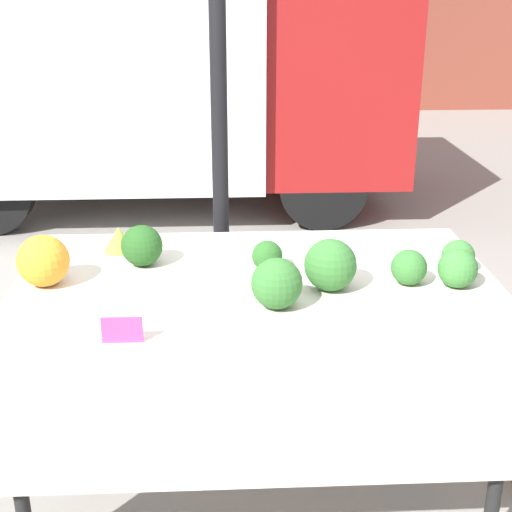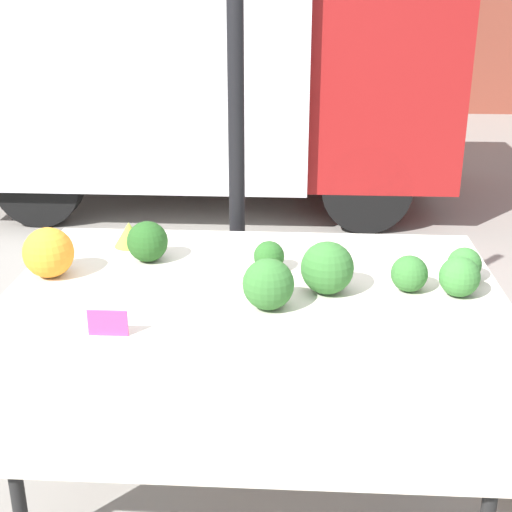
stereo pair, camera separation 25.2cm
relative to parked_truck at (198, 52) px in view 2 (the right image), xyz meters
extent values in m
plane|color=gray|center=(0.75, -4.11, -1.30)|extent=(40.00, 40.00, 0.00)
cylinder|color=black|center=(0.63, -3.44, -0.06)|extent=(0.07, 0.07, 2.48)
cube|color=silver|center=(-0.44, 0.00, 0.09)|extent=(2.82, 2.24, 2.14)
cube|color=maroon|center=(1.56, 0.00, -0.21)|extent=(1.19, 2.06, 1.54)
cylinder|color=black|center=(1.45, -0.92, -0.94)|extent=(0.72, 0.22, 0.72)
cylinder|color=black|center=(1.45, 0.92, -0.94)|extent=(0.72, 0.22, 0.72)
cylinder|color=black|center=(-1.22, -0.92, -0.94)|extent=(0.72, 0.22, 0.72)
cylinder|color=black|center=(-1.22, 0.92, -0.94)|extent=(0.72, 0.22, 0.72)
cube|color=beige|center=(0.75, -4.11, -0.40)|extent=(1.70, 0.97, 0.03)
cube|color=beige|center=(0.75, -4.59, -0.67)|extent=(1.70, 0.01, 0.50)
cylinder|color=black|center=(-0.04, -4.53, -0.86)|extent=(0.05, 0.05, 0.89)
cylinder|color=black|center=(1.54, -4.53, -0.86)|extent=(0.05, 0.05, 0.89)
cylinder|color=black|center=(-0.04, -3.68, -0.86)|extent=(0.05, 0.05, 0.89)
cylinder|color=black|center=(1.54, -3.68, -0.86)|extent=(0.05, 0.05, 0.89)
sphere|color=orange|center=(0.01, -4.14, -0.29)|extent=(0.18, 0.18, 0.18)
cone|color=#93B238|center=(0.23, -3.82, -0.34)|extent=(0.12, 0.12, 0.10)
sphere|color=#387533|center=(1.48, -4.09, -0.33)|extent=(0.12, 0.12, 0.12)
sphere|color=#387533|center=(1.44, -4.23, -0.32)|extent=(0.14, 0.14, 0.14)
sphere|color=#336B2D|center=(1.00, -4.23, -0.30)|extent=(0.18, 0.18, 0.18)
sphere|color=#336B2D|center=(0.80, -4.36, -0.30)|extent=(0.17, 0.17, 0.17)
sphere|color=#285B23|center=(0.79, -4.05, -0.33)|extent=(0.11, 0.11, 0.11)
sphere|color=#336B2D|center=(1.28, -4.20, -0.32)|extent=(0.13, 0.13, 0.13)
sphere|color=#23511E|center=(0.33, -3.97, -0.31)|extent=(0.15, 0.15, 0.15)
cube|color=#EF4793|center=(0.33, -4.58, -0.34)|extent=(0.12, 0.01, 0.08)
camera|label=1|loc=(0.63, -6.45, 0.61)|focal=50.00mm
camera|label=2|loc=(0.89, -6.45, 0.61)|focal=50.00mm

